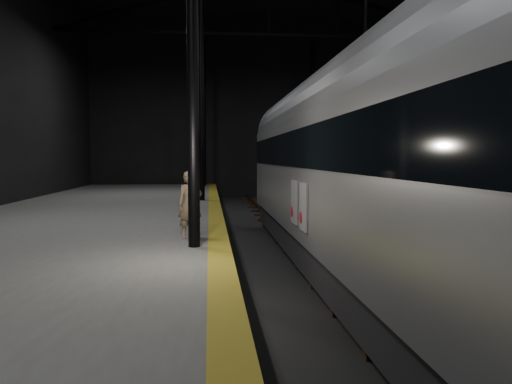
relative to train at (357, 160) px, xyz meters
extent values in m
plane|color=black|center=(0.00, 3.51, -2.92)|extent=(44.00, 44.00, 0.00)
cube|color=#52524F|center=(-7.50, 3.51, -2.42)|extent=(9.00, 43.80, 1.00)
cube|color=olive|center=(-3.25, 3.51, -1.91)|extent=(0.50, 43.80, 0.01)
cube|color=#3F3328|center=(-0.72, 3.51, -2.75)|extent=(0.08, 43.00, 0.14)
cube|color=#3F3328|center=(0.72, 3.51, -2.75)|extent=(0.08, 43.00, 0.14)
cube|color=black|center=(0.00, 3.51, -2.86)|extent=(2.40, 42.00, 0.12)
cylinder|color=black|center=(-3.80, -0.49, 3.08)|extent=(0.26, 0.26, 10.00)
cylinder|color=black|center=(-3.80, 11.51, 3.08)|extent=(0.26, 0.26, 10.00)
cylinder|color=black|center=(3.80, 11.51, 3.08)|extent=(0.26, 0.26, 10.00)
cylinder|color=black|center=(-3.80, 23.51, 3.08)|extent=(0.26, 0.26, 10.00)
cylinder|color=black|center=(3.80, 23.51, 3.08)|extent=(0.26, 0.26, 10.00)
cube|color=black|center=(0.00, 17.51, 7.08)|extent=(23.60, 0.15, 0.18)
cube|color=#989B9F|center=(0.00, 0.00, -0.42)|extent=(2.84, 19.57, 2.94)
cube|color=black|center=(0.00, 0.00, -2.26)|extent=(2.59, 19.18, 0.83)
cube|color=black|center=(0.00, 0.00, 0.26)|extent=(2.90, 19.28, 0.88)
cylinder|color=slate|center=(0.00, 0.00, 1.04)|extent=(2.78, 19.37, 2.78)
cube|color=black|center=(0.00, 6.85, -2.62)|extent=(1.76, 2.15, 0.34)
cube|color=silver|center=(-1.45, -0.98, -1.01)|extent=(0.04, 0.73, 1.03)
cube|color=silver|center=(-1.45, 0.20, -1.01)|extent=(0.04, 0.73, 1.03)
cylinder|color=maroon|center=(-1.47, -0.80, -1.25)|extent=(0.03, 0.25, 0.25)
cylinder|color=maroon|center=(-1.47, 0.37, -1.25)|extent=(0.03, 0.25, 0.25)
imported|color=#9A795E|center=(-3.93, 0.74, -1.10)|extent=(0.66, 0.49, 1.64)
camera|label=1|loc=(-3.46, -11.49, 0.06)|focal=35.00mm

